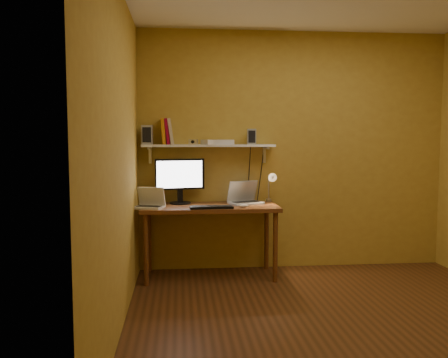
{
  "coord_description": "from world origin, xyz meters",
  "views": [
    {
      "loc": [
        -1.26,
        -3.55,
        1.45
      ],
      "look_at": [
        -0.81,
        1.18,
        1.03
      ],
      "focal_mm": 38.0,
      "sensor_mm": 36.0,
      "label": 1
    }
  ],
  "objects": [
    {
      "name": "desk",
      "position": [
        -0.95,
        1.28,
        0.66
      ],
      "size": [
        1.4,
        0.6,
        0.75
      ],
      "color": "brown",
      "rests_on": "ground"
    },
    {
      "name": "speaker_left",
      "position": [
        -1.59,
        1.46,
        1.47
      ],
      "size": [
        0.11,
        0.11,
        0.2
      ],
      "primitive_type": "cube",
      "rotation": [
        0.0,
        0.0,
        -0.02
      ],
      "color": "#919499",
      "rests_on": "wall_shelf"
    },
    {
      "name": "room",
      "position": [
        0.0,
        0.0,
        1.3
      ],
      "size": [
        3.44,
        3.24,
        2.64
      ],
      "color": "#5C3117",
      "rests_on": "ground"
    },
    {
      "name": "netbook",
      "position": [
        -1.55,
        1.17,
        0.81
      ],
      "size": [
        0.33,
        0.28,
        0.21
      ],
      "rotation": [
        0.0,
        0.0,
        -0.34
      ],
      "color": "silver",
      "rests_on": "desk"
    },
    {
      "name": "books",
      "position": [
        -1.39,
        1.5,
        1.51
      ],
      "size": [
        0.14,
        0.19,
        0.27
      ],
      "color": "orange",
      "rests_on": "wall_shelf"
    },
    {
      "name": "mouse",
      "position": [
        -0.62,
        1.12,
        0.77
      ],
      "size": [
        0.09,
        0.07,
        0.03
      ],
      "primitive_type": "ellipsoid",
      "rotation": [
        0.0,
        0.0,
        0.15
      ],
      "color": "silver",
      "rests_on": "desk"
    },
    {
      "name": "shelf_camera",
      "position": [
        -1.11,
        1.41,
        1.4
      ],
      "size": [
        0.1,
        0.06,
        0.06
      ],
      "color": "silver",
      "rests_on": "wall_shelf"
    },
    {
      "name": "speaker_right",
      "position": [
        -0.49,
        1.47,
        1.46
      ],
      "size": [
        0.1,
        0.1,
        0.16
      ],
      "primitive_type": "cube",
      "rotation": [
        0.0,
        0.0,
        -0.07
      ],
      "color": "#919499",
      "rests_on": "wall_shelf"
    },
    {
      "name": "desk_lamp",
      "position": [
        -0.29,
        1.41,
        0.96
      ],
      "size": [
        0.09,
        0.23,
        0.38
      ],
      "color": "silver",
      "rests_on": "desk"
    },
    {
      "name": "wall_shelf",
      "position": [
        -0.95,
        1.47,
        1.36
      ],
      "size": [
        1.4,
        0.25,
        0.21
      ],
      "color": "silver",
      "rests_on": "room"
    },
    {
      "name": "laptop",
      "position": [
        -0.58,
        1.39,
        0.81
      ],
      "size": [
        0.39,
        0.34,
        0.24
      ],
      "rotation": [
        0.0,
        0.0,
        0.37
      ],
      "color": "#919499",
      "rests_on": "desk"
    },
    {
      "name": "monitor",
      "position": [
        -1.25,
        1.44,
        1.02
      ],
      "size": [
        0.52,
        0.27,
        0.47
      ],
      "rotation": [
        0.0,
        0.0,
        0.22
      ],
      "color": "black",
      "rests_on": "desk"
    },
    {
      "name": "keyboard",
      "position": [
        -0.95,
        1.08,
        0.76
      ],
      "size": [
        0.43,
        0.16,
        0.02
      ],
      "primitive_type": "cube",
      "rotation": [
        0.0,
        0.0,
        0.05
      ],
      "color": "black",
      "rests_on": "desk"
    },
    {
      "name": "router",
      "position": [
        -0.86,
        1.47,
        1.4
      ],
      "size": [
        0.35,
        0.29,
        0.05
      ],
      "primitive_type": "cube",
      "rotation": [
        0.0,
        0.0,
        0.33
      ],
      "color": "silver",
      "rests_on": "wall_shelf"
    }
  ]
}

